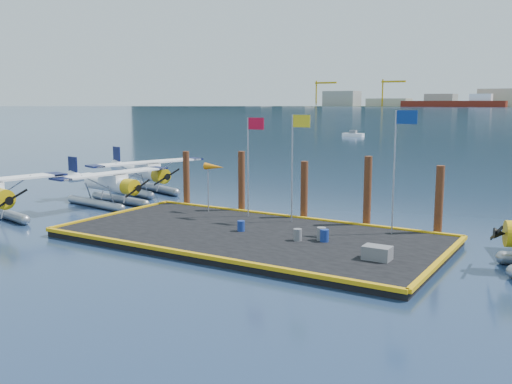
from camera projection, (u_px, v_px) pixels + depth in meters
ground at (250, 240)px, 30.44m from camera, size 4000.00×4000.00×0.00m
dock at (250, 237)px, 30.41m from camera, size 20.00×10.00×0.40m
dock_bumpers at (250, 231)px, 30.36m from camera, size 20.25×10.25×0.18m
seaplane_b at (110, 186)px, 40.37m from camera, size 8.32×9.14×3.23m
seaplane_c at (145, 175)px, 45.81m from camera, size 9.13×9.73×3.49m
drum_0 at (241, 226)px, 30.82m from camera, size 0.40×0.40×0.57m
drum_1 at (298, 235)px, 28.72m from camera, size 0.43×0.43×0.60m
drum_2 at (324, 236)px, 28.49m from camera, size 0.44×0.44×0.62m
drum_4 at (321, 234)px, 28.79m from camera, size 0.46×0.46×0.65m
crate at (377, 253)px, 25.24m from camera, size 1.22×0.82×0.61m
flagpole_red at (251, 151)px, 34.13m from camera, size 1.14×0.08×6.00m
flagpole_yellow at (295, 152)px, 32.58m from camera, size 1.14×0.08×6.20m
flagpole_blue at (398, 153)px, 29.48m from camera, size 1.14×0.08×6.50m
windsock at (214, 168)px, 35.72m from camera, size 1.40×0.44×3.12m
piling_0 at (186, 180)px, 39.04m from camera, size 0.44×0.44×4.00m
piling_1 at (242, 184)px, 36.72m from camera, size 0.44×0.44×4.20m
piling_2 at (304, 193)px, 34.44m from camera, size 0.44×0.44×3.80m
piling_3 at (367, 194)px, 32.35m from camera, size 0.44×0.44×4.30m
piling_4 at (439, 203)px, 30.32m from camera, size 0.44×0.44×4.00m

